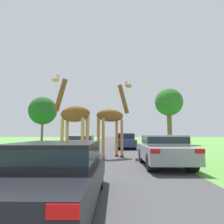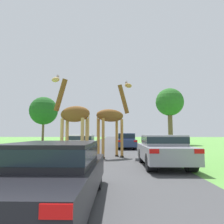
# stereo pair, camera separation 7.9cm
# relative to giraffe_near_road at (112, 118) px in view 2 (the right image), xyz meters

# --- Properties ---
(road) EXTENTS (6.91, 120.00, 0.00)m
(road) POSITION_rel_giraffe_near_road_xyz_m (-0.31, 17.42, -2.48)
(road) COLOR #424244
(road) RESTS_ON ground
(giraffe_near_road) EXTENTS (2.50, 1.88, 5.03)m
(giraffe_near_road) POSITION_rel_giraffe_near_road_xyz_m (0.00, 0.00, 0.00)
(giraffe_near_road) COLOR #B77F3D
(giraffe_near_road) RESTS_ON ground
(giraffe_companion) EXTENTS (2.64, 1.39, 5.05)m
(giraffe_companion) POSITION_rel_giraffe_near_road_xyz_m (-2.23, -1.31, -0.05)
(giraffe_companion) COLOR tan
(giraffe_companion) RESTS_ON ground
(car_lead_maroon) EXTENTS (1.80, 4.49, 1.30)m
(car_lead_maroon) POSITION_rel_giraffe_near_road_xyz_m (-1.03, -8.36, -1.78)
(car_lead_maroon) COLOR black
(car_lead_maroon) RESTS_ON ground
(car_queue_right) EXTENTS (1.83, 3.99, 1.36)m
(car_queue_right) POSITION_rel_giraffe_near_road_xyz_m (-2.36, 2.72, -1.75)
(car_queue_right) COLOR silver
(car_queue_right) RESTS_ON ground
(car_queue_left) EXTENTS (1.74, 4.56, 1.49)m
(car_queue_left) POSITION_rel_giraffe_near_road_xyz_m (1.24, 7.38, -1.70)
(car_queue_left) COLOR navy
(car_queue_left) RESTS_ON ground
(car_far_ahead) EXTENTS (1.78, 4.34, 1.49)m
(car_far_ahead) POSITION_rel_giraffe_near_road_xyz_m (1.31, 13.33, -1.69)
(car_far_ahead) COLOR #144C28
(car_far_ahead) RESTS_ON ground
(car_verge_right) EXTENTS (1.93, 4.09, 1.41)m
(car_verge_right) POSITION_rel_giraffe_near_road_xyz_m (2.41, -3.34, -1.72)
(car_verge_right) COLOR gray
(car_verge_right) RESTS_ON ground
(tree_right_cluster) EXTENTS (3.82, 3.82, 7.71)m
(tree_right_cluster) POSITION_rel_giraffe_near_road_xyz_m (7.65, 14.93, 3.21)
(tree_right_cluster) COLOR brown
(tree_right_cluster) RESTS_ON ground
(tree_far_right) EXTENTS (4.47, 4.47, 7.33)m
(tree_far_right) POSITION_rel_giraffe_near_road_xyz_m (-11.46, 19.08, 2.60)
(tree_far_right) COLOR brown
(tree_far_right) RESTS_ON ground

